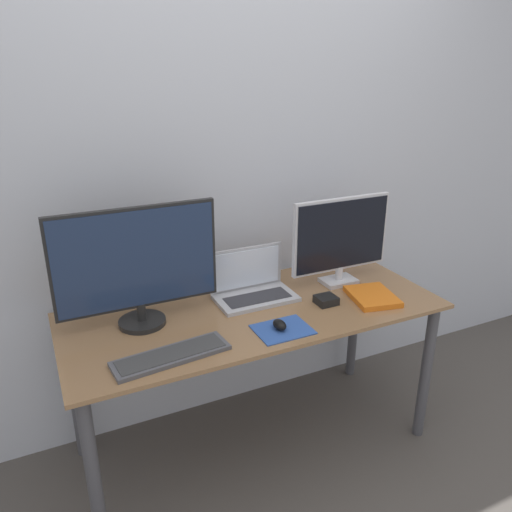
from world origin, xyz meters
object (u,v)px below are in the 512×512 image
(monitor_right, at_px, (341,238))
(laptop, at_px, (252,285))
(monitor_left, at_px, (137,265))
(mouse, at_px, (280,325))
(keyboard, at_px, (171,355))
(power_brick, at_px, (326,300))
(book, at_px, (372,296))

(monitor_right, relative_size, laptop, 1.42)
(monitor_left, height_order, mouse, monitor_left)
(monitor_right, xyz_separation_m, keyboard, (-0.93, -0.30, -0.22))
(power_brick, bearing_deg, laptop, 141.82)
(keyboard, bearing_deg, power_brick, 9.77)
(mouse, relative_size, book, 0.28)
(monitor_left, bearing_deg, monitor_right, 0.00)
(power_brick, bearing_deg, book, -13.00)
(keyboard, bearing_deg, book, 4.68)
(monitor_right, bearing_deg, keyboard, -162.21)
(monitor_right, distance_m, mouse, 0.59)
(monitor_left, height_order, book, monitor_left)
(monitor_right, height_order, laptop, monitor_right)
(monitor_left, bearing_deg, book, -12.33)
(book, bearing_deg, power_brick, 167.00)
(mouse, xyz_separation_m, book, (0.51, 0.07, -0.01))
(monitor_right, relative_size, book, 1.90)
(mouse, height_order, book, mouse)
(monitor_left, xyz_separation_m, keyboard, (0.04, -0.30, -0.25))
(laptop, distance_m, power_brick, 0.34)
(keyboard, bearing_deg, laptop, 35.10)
(mouse, bearing_deg, monitor_left, 149.27)
(monitor_right, distance_m, laptop, 0.48)
(power_brick, bearing_deg, keyboard, -170.23)
(keyboard, distance_m, mouse, 0.45)
(book, bearing_deg, laptop, 151.74)
(monitor_left, distance_m, laptop, 0.56)
(monitor_left, height_order, power_brick, monitor_left)
(monitor_right, bearing_deg, laptop, 174.78)
(laptop, xyz_separation_m, mouse, (-0.03, -0.33, -0.03))
(monitor_right, xyz_separation_m, laptop, (-0.45, 0.04, -0.18))
(monitor_left, bearing_deg, mouse, -30.73)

